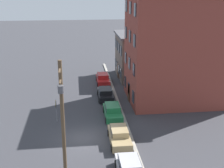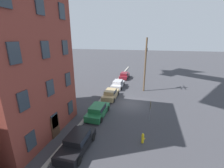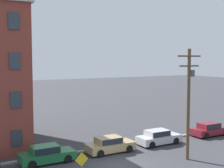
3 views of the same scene
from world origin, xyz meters
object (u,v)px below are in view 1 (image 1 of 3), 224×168
object	(u,v)px
car_silver	(130,168)
utility_pole	(62,114)
caution_sign	(56,107)
fire_hydrant	(63,103)
car_black	(105,93)
car_tan	(119,135)
car_red	(103,78)
car_green	(113,111)

from	to	relation	value
car_silver	utility_pole	bearing A→B (deg)	-97.95
caution_sign	fire_hydrant	world-z (taller)	caution_sign
car_silver	caution_sign	world-z (taller)	caution_sign
car_black	car_silver	xyz separation A→B (m)	(17.12, 0.26, 0.00)
car_black	car_tan	xyz separation A→B (m)	(11.66, 0.22, 0.00)
car_tan	car_red	bearing A→B (deg)	179.87
car_black	car_green	xyz separation A→B (m)	(5.85, 0.27, 0.00)
car_black	car_silver	size ratio (longest dim) A/B	1.00
car_red	car_tan	size ratio (longest dim) A/B	1.00
car_tan	car_silver	size ratio (longest dim) A/B	1.00
caution_sign	car_green	bearing A→B (deg)	93.99
car_green	fire_hydrant	distance (m)	6.67
car_black	fire_hydrant	world-z (taller)	car_black
car_red	car_green	world-z (taller)	same
utility_pole	fire_hydrant	xyz separation A→B (m)	(-14.20, -0.70, -4.69)
car_tan	fire_hydrant	size ratio (longest dim) A/B	4.58
car_red	car_tan	xyz separation A→B (m)	(18.14, -0.04, 0.00)
fire_hydrant	car_green	bearing A→B (deg)	57.12
car_tan	car_silver	bearing A→B (deg)	0.41
car_tan	caution_sign	bearing A→B (deg)	-131.63
car_silver	utility_pole	size ratio (longest dim) A/B	0.48
car_green	caution_sign	xyz separation A→B (m)	(0.43, -6.10, 0.91)
utility_pole	fire_hydrant	distance (m)	14.97
car_tan	caution_sign	xyz separation A→B (m)	(-5.38, -6.06, 0.91)
car_red	fire_hydrant	bearing A→B (deg)	-32.71
caution_sign	utility_pole	xyz separation A→B (m)	(10.16, 1.20, 3.52)
car_green	fire_hydrant	size ratio (longest dim) A/B	4.58
car_red	car_silver	bearing A→B (deg)	-0.00
car_green	utility_pole	distance (m)	12.47
car_green	caution_sign	world-z (taller)	caution_sign
car_black	fire_hydrant	bearing A→B (deg)	-67.27
car_green	car_silver	distance (m)	11.26
car_tan	car_black	bearing A→B (deg)	-178.90
car_red	car_green	xyz separation A→B (m)	(12.33, 0.01, 0.00)
car_tan	fire_hydrant	bearing A→B (deg)	-149.50
car_black	car_silver	distance (m)	17.12
caution_sign	car_tan	bearing A→B (deg)	48.37
car_black	caution_sign	distance (m)	8.62
car_red	car_green	size ratio (longest dim) A/B	1.00
car_red	caution_sign	xyz separation A→B (m)	(12.75, -6.10, 0.91)
car_green	car_silver	world-z (taller)	same
car_red	car_black	size ratio (longest dim) A/B	1.00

